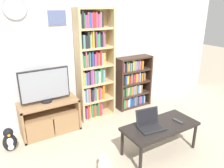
% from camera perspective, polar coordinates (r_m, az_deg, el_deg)
% --- Properties ---
extents(ground_plane, '(18.00, 18.00, 0.00)m').
position_cam_1_polar(ground_plane, '(3.33, 10.52, -18.88)').
color(ground_plane, '#BCAD93').
extents(wall_back, '(6.25, 0.09, 2.60)m').
position_cam_1_polar(wall_back, '(4.14, -4.84, 9.19)').
color(wall_back, silver).
rests_on(wall_back, ground_plane).
extents(tv_stand, '(0.96, 0.44, 0.56)m').
position_cam_1_polar(tv_stand, '(3.89, -15.85, -8.26)').
color(tv_stand, '#9E754C').
rests_on(tv_stand, ground_plane).
extents(television, '(0.79, 0.18, 0.56)m').
position_cam_1_polar(television, '(3.68, -17.12, -0.42)').
color(television, black).
rests_on(television, tv_stand).
extents(bookshelf_tall, '(0.69, 0.27, 2.04)m').
position_cam_1_polar(bookshelf_tall, '(4.01, -5.00, 4.63)').
color(bookshelf_tall, tan).
rests_on(bookshelf_tall, ground_plane).
extents(bookshelf_short, '(0.77, 0.27, 1.09)m').
position_cam_1_polar(bookshelf_short, '(4.61, 5.21, 0.21)').
color(bookshelf_short, '#3D281E').
rests_on(bookshelf_short, ground_plane).
extents(coffee_table, '(1.12, 0.51, 0.45)m').
position_cam_1_polar(coffee_table, '(3.29, 12.48, -11.13)').
color(coffee_table, black).
rests_on(coffee_table, ground_plane).
extents(laptop, '(0.39, 0.32, 0.25)m').
position_cam_1_polar(laptop, '(3.16, 9.82, -10.05)').
color(laptop, '#232326').
rests_on(laptop, coffee_table).
extents(remote_near_laptop, '(0.06, 0.16, 0.02)m').
position_cam_1_polar(remote_near_laptop, '(3.42, 16.83, -9.25)').
color(remote_near_laptop, '#38383A').
rests_on(remote_near_laptop, coffee_table).
extents(cat, '(0.20, 0.49, 0.26)m').
position_cam_1_polar(cat, '(3.02, -1.84, -20.56)').
color(cat, white).
rests_on(cat, ground_plane).
extents(penguin_figurine, '(0.20, 0.18, 0.37)m').
position_cam_1_polar(penguin_figurine, '(3.69, -25.19, -13.23)').
color(penguin_figurine, black).
rests_on(penguin_figurine, ground_plane).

